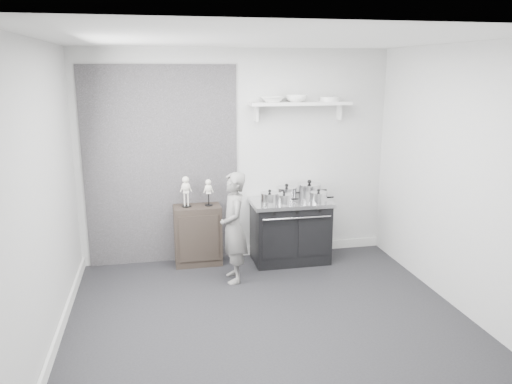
{
  "coord_description": "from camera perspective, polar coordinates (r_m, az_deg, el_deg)",
  "views": [
    {
      "loc": [
        -1.03,
        -4.46,
        2.44
      ],
      "look_at": [
        0.08,
        0.95,
        1.08
      ],
      "focal_mm": 35.0,
      "sensor_mm": 36.0,
      "label": 1
    }
  ],
  "objects": [
    {
      "name": "bowl_large",
      "position": [
        6.31,
        1.88,
        10.55
      ],
      "size": [
        0.29,
        0.29,
        0.07
      ],
      "primitive_type": "imported",
      "color": "white",
      "rests_on": "wall_shelf"
    },
    {
      "name": "bowl_small",
      "position": [
        6.39,
        4.61,
        10.6
      ],
      "size": [
        0.27,
        0.27,
        0.08
      ],
      "primitive_type": "imported",
      "color": "white",
      "rests_on": "wall_shelf"
    },
    {
      "name": "stove",
      "position": [
        6.49,
        3.92,
        -4.41
      ],
      "size": [
        1.01,
        0.63,
        0.81
      ],
      "color": "black",
      "rests_on": "ground"
    },
    {
      "name": "pot_front_left",
      "position": [
        6.2,
        1.58,
        -0.68
      ],
      "size": [
        0.32,
        0.23,
        0.18
      ],
      "color": "silver",
      "rests_on": "stove"
    },
    {
      "name": "child",
      "position": [
        5.8,
        -2.56,
        -4.08
      ],
      "size": [
        0.32,
        0.48,
        1.31
      ],
      "primitive_type": "imported",
      "rotation": [
        0.0,
        0.0,
        -1.58
      ],
      "color": "slate",
      "rests_on": "ground"
    },
    {
      "name": "skeleton_torso",
      "position": [
        6.28,
        -5.46,
        0.17
      ],
      "size": [
        0.11,
        0.07,
        0.39
      ],
      "primitive_type": null,
      "color": "silver",
      "rests_on": "side_cabinet"
    },
    {
      "name": "plate_stack",
      "position": [
        6.53,
        8.43,
        10.46
      ],
      "size": [
        0.26,
        0.26,
        0.06
      ],
      "primitive_type": "cylinder",
      "color": "silver",
      "rests_on": "wall_shelf"
    },
    {
      "name": "wall_shelf",
      "position": [
        6.42,
        5.07,
        9.95
      ],
      "size": [
        1.3,
        0.26,
        0.24
      ],
      "color": "silver",
      "rests_on": "room_shell"
    },
    {
      "name": "pot_back_left",
      "position": [
        6.46,
        3.51,
        -0.07
      ],
      "size": [
        0.35,
        0.26,
        0.2
      ],
      "color": "silver",
      "rests_on": "stove"
    },
    {
      "name": "pot_front_center",
      "position": [
        6.18,
        3.23,
        -0.8
      ],
      "size": [
        0.28,
        0.19,
        0.16
      ],
      "color": "silver",
      "rests_on": "stove"
    },
    {
      "name": "pot_back_right",
      "position": [
        6.56,
        6.1,
        0.21
      ],
      "size": [
        0.39,
        0.31,
        0.23
      ],
      "color": "silver",
      "rests_on": "stove"
    },
    {
      "name": "skeleton_full",
      "position": [
        6.25,
        -8.02,
        0.31
      ],
      "size": [
        0.13,
        0.08,
        0.45
      ],
      "primitive_type": null,
      "color": "silver",
      "rests_on": "side_cabinet"
    },
    {
      "name": "ground",
      "position": [
        5.19,
        1.28,
        -14.22
      ],
      "size": [
        4.0,
        4.0,
        0.0
      ],
      "primitive_type": "plane",
      "color": "black",
      "rests_on": "ground"
    },
    {
      "name": "pot_front_right",
      "position": [
        6.28,
        7.15,
        -0.6
      ],
      "size": [
        0.31,
        0.23,
        0.18
      ],
      "color": "silver",
      "rests_on": "stove"
    },
    {
      "name": "side_cabinet",
      "position": [
        6.43,
        -6.67,
        -4.91
      ],
      "size": [
        0.59,
        0.34,
        0.77
      ],
      "primitive_type": "cube",
      "color": "black",
      "rests_on": "ground"
    },
    {
      "name": "room_shell",
      "position": [
        4.77,
        -0.06,
        4.18
      ],
      "size": [
        4.02,
        3.62,
        2.71
      ],
      "color": "#B2B2B0",
      "rests_on": "ground"
    }
  ]
}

